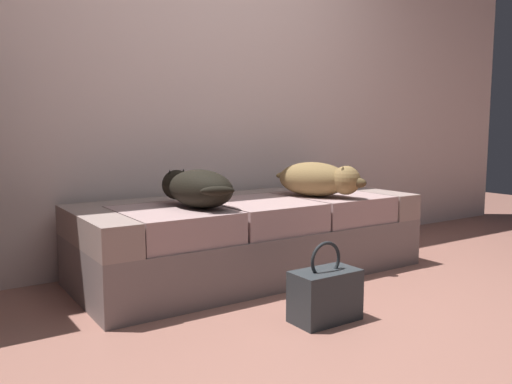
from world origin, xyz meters
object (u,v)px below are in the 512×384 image
(dog_dark, at_px, (196,188))
(handbag, at_px, (325,294))
(couch, at_px, (251,237))
(tv_remote, at_px, (348,186))
(dog_tan, at_px, (319,179))

(dog_dark, height_order, handbag, dog_dark)
(couch, height_order, tv_remote, tv_remote)
(handbag, bearing_deg, dog_tan, 51.75)
(dog_dark, distance_m, tv_remote, 1.39)
(dog_dark, bearing_deg, handbag, -70.16)
(couch, bearing_deg, tv_remote, 8.75)
(tv_remote, relative_size, handbag, 0.40)
(couch, distance_m, dog_dark, 0.55)
(dog_dark, height_order, tv_remote, dog_dark)
(couch, distance_m, tv_remote, 0.98)
(handbag, bearing_deg, tv_remote, 42.60)
(couch, height_order, handbag, couch)
(couch, relative_size, tv_remote, 14.02)
(dog_dark, bearing_deg, couch, 12.63)
(dog_dark, xyz_separation_m, dog_tan, (0.85, -0.03, 0.00))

